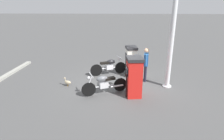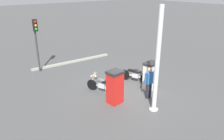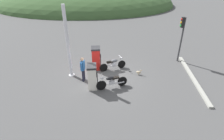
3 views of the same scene
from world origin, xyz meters
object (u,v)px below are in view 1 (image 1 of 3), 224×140
(attendant_person, at_px, (146,63))
(wandering_duck, at_px, (68,82))
(motorcycle_near_pump, at_px, (109,66))
(canopy_support_pole, at_px, (172,38))
(motorcycle_far_pump, at_px, (104,83))
(fuel_pump_far, at_px, (134,77))
(fuel_pump_near, at_px, (131,61))

(attendant_person, bearing_deg, wandering_duck, 12.38)
(motorcycle_near_pump, xyz_separation_m, canopy_support_pole, (-2.72, 1.43, 1.75))
(motorcycle_far_pump, distance_m, wandering_duck, 1.89)
(fuel_pump_far, height_order, motorcycle_far_pump, fuel_pump_far)
(motorcycle_far_pump, bearing_deg, fuel_pump_near, -118.00)
(motorcycle_near_pump, bearing_deg, fuel_pump_far, 115.08)
(fuel_pump_far, relative_size, motorcycle_near_pump, 0.88)
(motorcycle_near_pump, relative_size, wandering_duck, 4.55)
(canopy_support_pole, bearing_deg, fuel_pump_far, 31.89)
(attendant_person, relative_size, wandering_duck, 4.00)
(fuel_pump_far, bearing_deg, fuel_pump_near, -90.00)
(motorcycle_near_pump, xyz_separation_m, attendant_person, (-1.79, 0.80, 0.45))
(motorcycle_near_pump, xyz_separation_m, wandering_duck, (1.81, 1.59, -0.28))
(fuel_pump_far, height_order, wandering_duck, fuel_pump_far)
(attendant_person, bearing_deg, motorcycle_far_pump, 38.41)
(attendant_person, xyz_separation_m, canopy_support_pole, (-0.93, 0.63, 1.30))
(fuel_pump_near, bearing_deg, fuel_pump_far, 90.00)
(canopy_support_pole, bearing_deg, motorcycle_near_pump, -27.67)
(attendant_person, bearing_deg, motorcycle_near_pump, -24.02)
(fuel_pump_far, relative_size, motorcycle_far_pump, 0.89)
(motorcycle_far_pump, xyz_separation_m, attendant_person, (-1.87, -1.49, 0.47))
(attendant_person, height_order, canopy_support_pole, canopy_support_pole)
(fuel_pump_far, bearing_deg, attendant_person, -112.28)
(wandering_duck, relative_size, canopy_support_pole, 0.09)
(fuel_pump_near, relative_size, fuel_pump_far, 0.93)
(motorcycle_far_pump, relative_size, wandering_duck, 4.52)
(fuel_pump_near, distance_m, motorcycle_near_pump, 1.17)
(attendant_person, relative_size, canopy_support_pole, 0.35)
(fuel_pump_near, relative_size, canopy_support_pole, 0.33)
(fuel_pump_near, bearing_deg, motorcycle_near_pump, -0.32)
(wandering_duck, bearing_deg, motorcycle_far_pump, 158.16)
(wandering_duck, distance_m, canopy_support_pole, 4.97)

